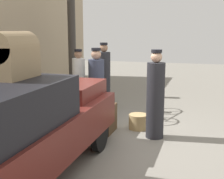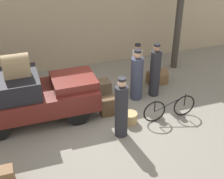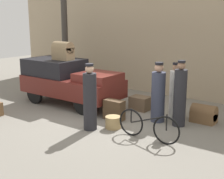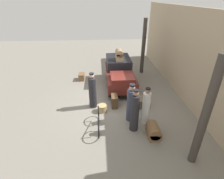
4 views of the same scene
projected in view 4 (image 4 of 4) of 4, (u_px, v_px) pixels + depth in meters
ground_plane at (108, 104)px, 9.00m from camera, size 30.00×30.00×0.00m
station_building_facade at (194, 60)px, 8.19m from camera, size 16.00×0.15×4.50m
canopy_pillar_left at (143, 47)px, 11.88m from camera, size 0.26×0.26×3.70m
canopy_pillar_right at (205, 116)px, 5.06m from camera, size 0.26×0.26×3.70m
truck at (119, 72)px, 10.54m from camera, size 3.66×1.57×1.55m
bicycle at (99, 121)px, 7.21m from camera, size 1.72×0.04×0.76m
wicker_basket at (102, 108)px, 8.37m from camera, size 0.43×0.43×0.33m
conductor_in_dark_uniform at (135, 112)px, 6.91m from camera, size 0.35×0.35×1.86m
porter_standing_middle at (93, 92)px, 8.42m from camera, size 0.37×0.37×1.82m
porter_lifting_near_truck at (146, 107)px, 7.35m from camera, size 0.33×0.33×1.70m
porter_with_bicycle at (131, 104)px, 7.53m from camera, size 0.40×0.40×1.76m
trunk_barrel_dark at (153, 131)px, 6.84m from camera, size 0.70×0.45×0.54m
suitcase_tan_flat at (141, 102)px, 8.74m from camera, size 0.62×0.49×0.45m
trunk_wicker_pale at (82, 77)px, 11.54m from camera, size 0.60×0.35×0.42m
trunk_umber_medium at (114, 101)px, 8.71m from camera, size 0.63×0.30×0.60m
trunk_on_truck_roof at (119, 55)px, 10.25m from camera, size 0.72×0.41×0.63m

